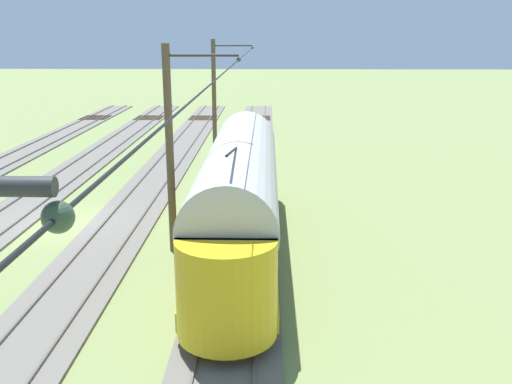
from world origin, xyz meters
TOP-DOWN VIEW (x-y plane):
  - ground_plane at (0.00, 0.00)m, footprint 220.00×220.00m
  - track_streetcar_siding at (-7.74, -0.31)m, footprint 2.80×80.00m
  - track_adjacent_siding at (-2.58, -0.31)m, footprint 2.80×80.00m
  - track_third_siding at (2.58, -0.31)m, footprint 2.80×80.00m
  - vintage_streetcar at (-7.74, 2.94)m, footprint 2.65×16.22m
  - catenary_pole_foreground at (-5.32, -14.03)m, footprint 2.70×0.28m
  - catenary_pole_mid_near at (-5.32, 3.04)m, footprint 2.70×0.28m
  - overhead_wire_run at (-7.69, 2.35)m, footprint 2.50×38.13m
  - switch_stand at (-8.92, -9.16)m, footprint 0.50×0.30m

SIDE VIEW (x-z plane):
  - ground_plane at x=0.00m, z-range 0.00..0.00m
  - track_streetcar_siding at x=-7.74m, z-range -0.04..0.14m
  - track_adjacent_siding at x=-2.58m, z-range -0.04..0.14m
  - track_third_siding at x=2.58m, z-range -0.04..0.14m
  - switch_stand at x=-8.92m, z-range 0.08..1.32m
  - vintage_streetcar at x=-7.74m, z-range -0.14..4.65m
  - catenary_pole_foreground at x=-5.32m, z-range 0.16..7.66m
  - catenary_pole_mid_near at x=-5.32m, z-range 0.16..7.66m
  - overhead_wire_run at x=-7.69m, z-range 6.87..7.05m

